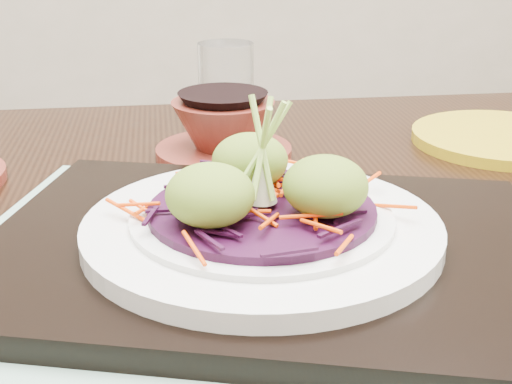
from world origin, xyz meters
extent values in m
cube|color=black|center=(0.04, -0.10, 0.79)|extent=(1.35, 0.95, 0.04)
cube|color=gray|center=(0.01, -0.14, 0.81)|extent=(0.54, 0.48, 0.00)
cube|color=black|center=(0.01, -0.14, 0.82)|extent=(0.46, 0.41, 0.02)
cylinder|color=silver|center=(0.01, -0.14, 0.84)|extent=(0.25, 0.25, 0.01)
cylinder|color=silver|center=(0.01, -0.14, 0.84)|extent=(0.18, 0.18, 0.01)
cylinder|color=#2D0924|center=(0.01, -0.14, 0.85)|extent=(0.16, 0.16, 0.01)
ellipsoid|color=#597723|center=(-0.03, -0.16, 0.87)|extent=(0.06, 0.06, 0.04)
ellipsoid|color=#597723|center=(0.05, -0.16, 0.87)|extent=(0.06, 0.06, 0.04)
ellipsoid|color=#597723|center=(0.01, -0.10, 0.87)|extent=(0.06, 0.06, 0.04)
cylinder|color=white|center=(0.05, 0.24, 0.85)|extent=(0.07, 0.07, 0.09)
cylinder|color=#5D1E16|center=(0.02, 0.11, 0.81)|extent=(0.16, 0.16, 0.01)
cylinder|color=#AA8E12|center=(0.33, 0.09, 0.81)|extent=(0.25, 0.25, 0.01)
camera|label=1|loc=(-0.09, -0.58, 1.04)|focal=50.00mm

